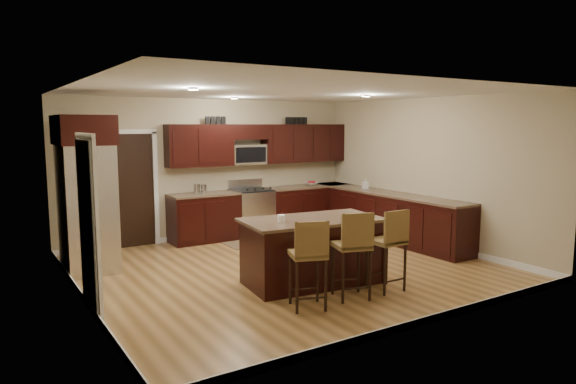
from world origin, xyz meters
TOP-DOWN VIEW (x-y plane):
  - floor at (0.00, 0.00)m, footprint 6.00×6.00m
  - ceiling at (0.00, 0.00)m, footprint 6.00×6.00m
  - wall_back at (0.00, 2.75)m, footprint 6.00×0.00m
  - wall_left at (-3.00, 0.00)m, footprint 0.00×5.50m
  - wall_right at (3.00, 0.00)m, footprint 0.00×5.50m
  - base_cabinets at (1.90, 1.45)m, footprint 4.02×3.96m
  - upper_cabinets at (1.04, 2.58)m, footprint 4.00×0.33m
  - range at (0.68, 2.45)m, footprint 0.76×0.64m
  - microwave at (0.68, 2.60)m, footprint 0.76×0.31m
  - doorway at (-1.65, 2.73)m, footprint 0.85×0.03m
  - pantry_door at (-2.98, -0.30)m, footprint 0.03×0.80m
  - letter_decor at (0.90, 2.58)m, footprint 2.20×0.03m
  - island at (-0.12, -0.80)m, footprint 2.02×1.23m
  - stool_left at (-0.75, -1.65)m, footprint 0.52×0.52m
  - stool_mid at (-0.07, -1.65)m, footprint 0.53×0.53m
  - stool_right at (0.54, -1.65)m, footprint 0.42×0.42m
  - refrigerator at (-2.62, 1.54)m, footprint 0.79×1.02m
  - floor_mat at (0.33, 1.80)m, footprint 0.99×0.67m
  - fruit_bowl at (2.15, 2.45)m, footprint 0.28×0.28m
  - soap_bottle at (2.70, 1.34)m, footprint 0.11×0.11m
  - canister_tall at (-0.48, 2.45)m, footprint 0.12×0.12m
  - canister_short at (-0.35, 2.45)m, footprint 0.11×0.11m
  - island_jar at (-0.62, -0.80)m, footprint 0.10×0.10m

SIDE VIEW (x-z plane):
  - floor at x=0.00m, z-range 0.00..0.00m
  - floor_mat at x=0.33m, z-range 0.00..0.01m
  - island at x=-0.12m, z-range -0.03..0.89m
  - base_cabinets at x=1.90m, z-range 0.00..0.92m
  - range at x=0.68m, z-range -0.08..1.03m
  - stool_left at x=-0.75m, z-range 0.14..1.23m
  - stool_right at x=0.54m, z-range 0.14..1.24m
  - stool_mid at x=-0.07m, z-range 0.14..1.27m
  - fruit_bowl at x=2.15m, z-range 0.92..0.98m
  - island_jar at x=-0.62m, z-range 0.92..1.02m
  - canister_short at x=-0.35m, z-range 0.92..1.09m
  - canister_tall at x=-0.48m, z-range 0.92..1.11m
  - pantry_door at x=-2.98m, z-range 0.00..2.04m
  - soap_bottle at x=2.70m, z-range 0.92..1.13m
  - doorway at x=-1.65m, z-range 0.00..2.06m
  - refrigerator at x=-2.62m, z-range 0.03..2.38m
  - wall_back at x=0.00m, z-range -1.65..4.35m
  - wall_left at x=-3.00m, z-range -1.40..4.10m
  - wall_right at x=3.00m, z-range -1.40..4.10m
  - microwave at x=0.68m, z-range 1.42..1.82m
  - upper_cabinets at x=1.04m, z-range 1.44..2.24m
  - letter_decor at x=0.90m, z-range 2.22..2.37m
  - ceiling at x=0.00m, z-range 2.70..2.70m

